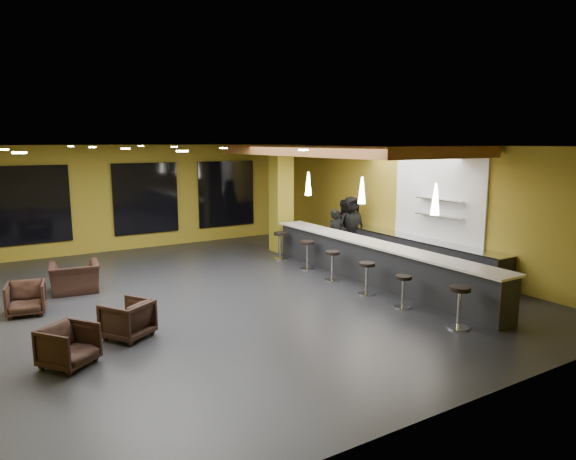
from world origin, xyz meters
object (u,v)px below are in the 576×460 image
bar_stool_0 (459,302)px  staff_a (336,236)px  armchair_b (127,319)px  bar_stool_2 (367,274)px  armchair_c (26,298)px  pendant_1 (362,190)px  bar_counter (373,263)px  pendant_2 (308,184)px  bar_stool_4 (307,251)px  armchair_d (75,278)px  armchair_a (69,346)px  prep_counter (414,253)px  staff_b (346,227)px  bar_stool_1 (403,287)px  staff_c (351,226)px  bar_stool_5 (280,242)px  pendant_0 (435,199)px  column (281,199)px

bar_stool_0 → staff_a: bearing=76.5°
bar_stool_0 → armchair_b: bearing=152.6°
bar_stool_2 → armchair_c: bearing=159.2°
pendant_1 → bar_stool_2: pendant_1 is taller
bar_counter → pendant_2: size_ratio=11.43×
bar_stool_4 → armchair_d: bearing=169.9°
armchair_b → bar_stool_0: (5.61, -2.90, 0.18)m
staff_a → armchair_a: 8.93m
staff_a → bar_stool_4: (-1.27, -0.35, -0.28)m
prep_counter → armchair_c: size_ratio=7.87×
staff_a → staff_b: (0.92, 0.69, 0.08)m
pendant_1 → bar_stool_1: 3.22m
staff_c → bar_stool_2: (-2.46, -3.67, -0.44)m
bar_stool_4 → bar_stool_5: 1.51m
bar_counter → prep_counter: bearing=14.0°
pendant_0 → bar_stool_5: (-0.69, 5.51, -1.81)m
staff_a → staff_c: 1.17m
armchair_c → bar_stool_4: size_ratio=0.93×
bar_stool_0 → bar_stool_2: bar_stool_0 is taller
bar_stool_0 → bar_stool_4: 5.46m
staff_b → armchair_d: staff_b is taller
armchair_a → armchair_b: armchair_b is taller
bar_stool_4 → bar_stool_0: bearing=-91.3°
pendant_1 → armchair_a: (-7.56, -1.80, -2.01)m
staff_b → prep_counter: bearing=-60.9°
armchair_c → armchair_b: bearing=-49.2°
column → pendant_0: column is taller
armchair_d → bar_stool_1: (5.90, -5.04, 0.10)m
pendant_2 → bar_stool_1: size_ratio=0.96×
pendant_0 → staff_a: (0.58, 4.35, -1.55)m
armchair_a → bar_stool_4: bearing=-11.2°
column → pendant_2: (0.00, -1.60, 0.60)m
pendant_2 → armchair_a: (-7.56, -4.30, -2.01)m
column → bar_stool_5: 1.77m
bar_counter → pendant_1: bearing=90.0°
staff_a → staff_c: staff_c is taller
bar_stool_1 → bar_stool_5: size_ratio=0.86×
staff_a → pendant_2: bearing=133.3°
armchair_a → bar_stool_1: (6.72, -0.67, 0.12)m
pendant_2 → armchair_d: size_ratio=0.63×
column → armchair_c: bearing=-161.1°
bar_stool_0 → bar_stool_1: size_ratio=1.16×
pendant_0 → staff_b: (1.49, 5.04, -1.46)m
armchair_a → staff_c: bearing=-12.3°
staff_b → staff_c: staff_c is taller
pendant_0 → armchair_c: bearing=153.8°
bar_counter → staff_c: size_ratio=4.24×
prep_counter → bar_stool_2: (-2.86, -1.28, 0.07)m
bar_stool_2 → staff_b: bearing=58.3°
staff_c → bar_stool_4: 2.50m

